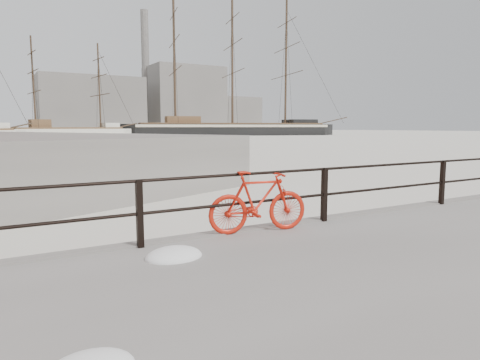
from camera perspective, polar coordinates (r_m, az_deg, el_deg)
name	(u,v)px	position (r m, az deg, el deg)	size (l,w,h in m)	color
ground	(434,218)	(10.94, 24.47, -4.62)	(400.00, 400.00, 0.00)	white
guardrail	(442,182)	(10.72, 25.36, -0.29)	(28.00, 0.10, 1.00)	black
bicycle	(258,201)	(7.11, 2.48, -2.88)	(1.72, 0.26, 1.04)	red
barque_black	(232,135)	(105.52, -1.01, 5.97)	(61.29, 20.06, 34.59)	black
schooner_mid	(70,137)	(91.67, -21.70, 5.30)	(27.25, 11.53, 19.75)	silver
industrial_west	(91,105)	(149.11, -19.30, 9.37)	(32.00, 18.00, 18.00)	gray
industrial_mid	(184,100)	(164.36, -7.43, 10.51)	(26.00, 20.00, 24.00)	gray
industrial_east	(231,115)	(178.72, -1.15, 8.69)	(20.00, 16.00, 14.00)	gray
smokestack	(146,72)	(165.40, -12.46, 13.86)	(2.80, 2.80, 44.00)	gray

